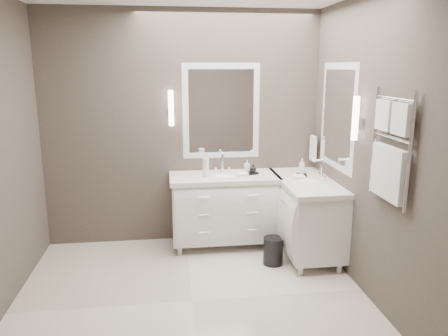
{
  "coord_description": "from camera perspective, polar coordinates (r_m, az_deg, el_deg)",
  "views": [
    {
      "loc": [
        -0.18,
        -3.56,
        2.07
      ],
      "look_at": [
        0.38,
        0.7,
        1.06
      ],
      "focal_mm": 35.0,
      "sensor_mm": 36.0,
      "label": 1
    }
  ],
  "objects": [
    {
      "name": "wall_right",
      "position": [
        4.05,
        18.86,
        2.3
      ],
      "size": [
        0.01,
        3.0,
        2.7
      ],
      "primitive_type": "cube",
      "color": "#463E38",
      "rests_on": "floor"
    },
    {
      "name": "vanity_right",
      "position": [
        4.97,
        10.64,
        -5.59
      ],
      "size": [
        0.59,
        1.24,
        0.97
      ],
      "color": "white",
      "rests_on": "floor"
    },
    {
      "name": "wall_front",
      "position": [
        2.18,
        -2.35,
        -5.95
      ],
      "size": [
        3.2,
        0.01,
        2.7
      ],
      "primitive_type": "cube",
      "color": "#463E38",
      "rests_on": "floor"
    },
    {
      "name": "soap_bottle_a",
      "position": [
        5.03,
        3.02,
        0.27
      ],
      "size": [
        0.06,
        0.06,
        0.13
      ],
      "primitive_type": "imported",
      "rotation": [
        0.0,
        0.0,
        -0.06
      ],
      "color": "white",
      "rests_on": "amenity_tray_back"
    },
    {
      "name": "soap_bottle_b",
      "position": [
        5.0,
        3.8,
        -0.04
      ],
      "size": [
        0.08,
        0.08,
        0.1
      ],
      "primitive_type": "imported",
      "rotation": [
        0.0,
        0.0,
        0.15
      ],
      "color": "black",
      "rests_on": "amenity_tray_back"
    },
    {
      "name": "mirror_right",
      "position": [
        4.73,
        14.61,
        6.52
      ],
      "size": [
        0.02,
        0.9,
        1.1
      ],
      "color": "white",
      "rests_on": "wall_right"
    },
    {
      "name": "sconce_back",
      "position": [
        5.01,
        -6.93,
        7.69
      ],
      "size": [
        0.06,
        0.06,
        0.4
      ],
      "color": "white",
      "rests_on": "wall_back"
    },
    {
      "name": "vanity_back",
      "position": [
        5.08,
        0.03,
        -4.93
      ],
      "size": [
        1.24,
        0.59,
        0.97
      ],
      "color": "white",
      "rests_on": "floor"
    },
    {
      "name": "wall_back",
      "position": [
        5.12,
        -5.41,
        5.11
      ],
      "size": [
        3.2,
        0.01,
        2.7
      ],
      "primitive_type": "cube",
      "color": "#463E38",
      "rests_on": "floor"
    },
    {
      "name": "towel_ladder",
      "position": [
        3.67,
        20.86,
        1.74
      ],
      "size": [
        0.06,
        0.58,
        0.9
      ],
      "color": "white",
      "rests_on": "wall_right"
    },
    {
      "name": "amenity_tray_right",
      "position": [
        5.01,
        10.09,
        -0.91
      ],
      "size": [
        0.14,
        0.17,
        0.02
      ],
      "primitive_type": "cube",
      "rotation": [
        0.0,
        0.0,
        -0.23
      ],
      "color": "black",
      "rests_on": "vanity_right"
    },
    {
      "name": "amenity_tray_back",
      "position": [
        5.04,
        3.39,
        -0.64
      ],
      "size": [
        0.2,
        0.17,
        0.03
      ],
      "primitive_type": "cube",
      "rotation": [
        0.0,
        0.0,
        0.33
      ],
      "color": "black",
      "rests_on": "vanity_back"
    },
    {
      "name": "towel_bar_corner",
      "position": [
        5.3,
        11.57,
        2.61
      ],
      "size": [
        0.03,
        0.22,
        0.3
      ],
      "color": "white",
      "rests_on": "wall_right"
    },
    {
      "name": "water_bottle",
      "position": [
        4.89,
        -2.39,
        0.07
      ],
      "size": [
        0.1,
        0.1,
        0.21
      ],
      "primitive_type": "cylinder",
      "rotation": [
        0.0,
        0.0,
        -0.37
      ],
      "color": "silver",
      "rests_on": "vanity_back"
    },
    {
      "name": "soap_bottle_c",
      "position": [
        4.99,
        10.14,
        0.21
      ],
      "size": [
        0.08,
        0.08,
        0.18
      ],
      "primitive_type": "imported",
      "rotation": [
        0.0,
        0.0,
        -0.14
      ],
      "color": "white",
      "rests_on": "amenity_tray_right"
    },
    {
      "name": "waste_bin",
      "position": [
        4.75,
        6.43,
        -10.7
      ],
      "size": [
        0.24,
        0.24,
        0.3
      ],
      "primitive_type": "cylinder",
      "rotation": [
        0.0,
        0.0,
        -0.17
      ],
      "color": "black",
      "rests_on": "floor"
    },
    {
      "name": "mirror_back",
      "position": [
        5.11,
        -0.36,
        7.41
      ],
      "size": [
        0.9,
        0.02,
        1.1
      ],
      "color": "white",
      "rests_on": "wall_back"
    },
    {
      "name": "sconce_right",
      "position": [
        4.17,
        16.79,
        6.13
      ],
      "size": [
        0.06,
        0.06,
        0.4
      ],
      "color": "white",
      "rests_on": "wall_right"
    },
    {
      "name": "floor",
      "position": [
        4.12,
        -4.14,
        -16.99
      ],
      "size": [
        3.2,
        3.0,
        0.01
      ],
      "primitive_type": "cube",
      "color": "beige",
      "rests_on": "ground"
    }
  ]
}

